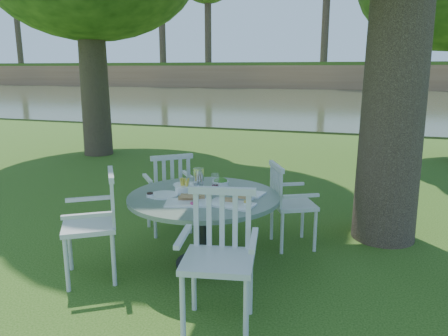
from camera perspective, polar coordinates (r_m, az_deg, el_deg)
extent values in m
plane|color=#1D3F0D|center=(4.79, -0.76, -10.48)|extent=(140.00, 140.00, 0.00)
cylinder|color=black|center=(4.42, -2.57, -12.27)|extent=(0.56, 0.56, 0.04)
cylinder|color=black|center=(4.29, -2.62, -8.17)|extent=(0.12, 0.12, 0.64)
cylinder|color=slate|center=(4.18, -2.67, -3.83)|extent=(1.45, 1.45, 0.04)
cylinder|color=silver|center=(4.74, 11.81, -8.10)|extent=(0.04, 0.04, 0.45)
cylinder|color=silver|center=(5.09, 10.20, -6.53)|extent=(0.04, 0.04, 0.45)
cylinder|color=silver|center=(4.62, 7.58, -8.46)|extent=(0.04, 0.04, 0.45)
cylinder|color=silver|center=(4.98, 6.25, -6.82)|extent=(0.04, 0.04, 0.45)
cube|color=silver|center=(4.77, 9.06, -4.68)|extent=(0.59, 0.60, 0.04)
cube|color=silver|center=(4.66, 6.80, -2.36)|extent=(0.25, 0.43, 0.46)
cylinder|color=silver|center=(5.50, -5.55, -4.80)|extent=(0.04, 0.04, 0.47)
cylinder|color=silver|center=(5.40, -9.85, -5.24)|extent=(0.04, 0.04, 0.47)
cylinder|color=silver|center=(5.15, -4.41, -6.00)|extent=(0.04, 0.04, 0.47)
cylinder|color=silver|center=(5.05, -8.99, -6.50)|extent=(0.04, 0.04, 0.47)
cube|color=silver|center=(5.20, -7.28, -2.93)|extent=(0.65, 0.65, 0.04)
cube|color=silver|center=(4.94, -6.76, -1.10)|extent=(0.40, 0.34, 0.48)
cylinder|color=silver|center=(4.48, -19.49, -9.55)|extent=(0.04, 0.04, 0.49)
cylinder|color=silver|center=(4.08, -19.86, -11.84)|extent=(0.04, 0.04, 0.49)
cylinder|color=silver|center=(4.46, -14.40, -9.28)|extent=(0.04, 0.04, 0.49)
cylinder|color=silver|center=(4.06, -14.23, -11.55)|extent=(0.04, 0.04, 0.49)
cube|color=silver|center=(4.17, -17.24, -7.13)|extent=(0.66, 0.67, 0.04)
cube|color=silver|center=(4.10, -14.39, -3.94)|extent=(0.31, 0.44, 0.50)
cylinder|color=silver|center=(3.24, -5.42, -17.72)|extent=(0.04, 0.04, 0.50)
cylinder|color=silver|center=(3.18, 2.90, -18.31)|extent=(0.04, 0.04, 0.50)
cylinder|color=silver|center=(3.58, -3.96, -14.49)|extent=(0.04, 0.04, 0.50)
cylinder|color=silver|center=(3.53, 3.44, -14.94)|extent=(0.04, 0.04, 0.50)
cube|color=silver|center=(3.25, -0.78, -12.09)|extent=(0.59, 0.56, 0.04)
cube|color=silver|center=(3.37, -0.25, -6.86)|extent=(0.51, 0.14, 0.52)
cube|color=white|center=(3.93, -4.65, -4.54)|extent=(0.46, 0.36, 0.02)
cube|color=white|center=(3.87, 0.88, -4.76)|extent=(0.44, 0.30, 0.02)
cube|color=white|center=(4.22, 2.58, -3.26)|extent=(0.42, 0.27, 0.02)
cylinder|color=white|center=(4.19, -7.95, -3.52)|extent=(0.28, 0.28, 0.01)
cylinder|color=white|center=(4.55, -5.20, -2.15)|extent=(0.23, 0.23, 0.01)
cylinder|color=white|center=(4.27, -5.19, -2.74)|extent=(0.18, 0.18, 0.07)
cylinder|color=white|center=(4.48, -0.45, -2.06)|extent=(0.17, 0.17, 0.06)
cylinder|color=silver|center=(4.34, -3.33, -1.44)|extent=(0.11, 0.11, 0.22)
cylinder|color=white|center=(4.17, -1.16, -2.11)|extent=(0.08, 0.08, 0.20)
cylinder|color=white|center=(4.34, -3.56, -2.11)|extent=(0.07, 0.07, 0.12)
cylinder|color=white|center=(4.27, -3.59, -2.46)|extent=(0.06, 0.06, 0.11)
cylinder|color=white|center=(3.82, -4.01, -4.91)|extent=(0.07, 0.07, 0.03)
cylinder|color=white|center=(3.85, 3.10, -4.73)|extent=(0.08, 0.08, 0.03)
cylinder|color=white|center=(4.06, 3.38, -3.83)|extent=(0.08, 0.08, 0.03)
cylinder|color=white|center=(4.17, -9.65, -3.55)|extent=(0.07, 0.07, 0.03)
cube|color=#323922|center=(27.26, 15.21, 8.42)|extent=(100.00, 28.00, 0.12)
cube|color=#895F40|center=(42.69, 16.50, 11.27)|extent=(100.00, 3.00, 2.20)
cube|color=#1D3F0D|center=(50.18, 16.89, 12.83)|extent=(100.00, 18.00, 0.30)
cylinder|color=black|center=(61.29, -25.96, 17.99)|extent=(0.70, 0.70, 13.00)
cylinder|color=black|center=(55.61, -18.84, 19.23)|extent=(0.70, 0.70, 13.00)
cylinder|color=black|center=(50.89, -10.14, 20.34)|extent=(0.70, 0.70, 13.00)
cylinder|color=black|center=(47.42, 0.20, 21.10)|extent=(0.70, 0.70, 13.00)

